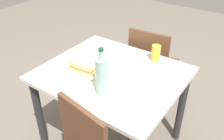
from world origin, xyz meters
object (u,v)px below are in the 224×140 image
(dining_table, at_px, (112,85))
(baguette_sandwich_near, at_px, (82,68))
(plate_near, at_px, (82,72))
(water_bottle, at_px, (102,76))
(olive_bowl, at_px, (131,56))
(beer_glass, at_px, (156,53))
(chair_far, at_px, (150,64))
(knife_near, at_px, (85,67))

(dining_table, xyz_separation_m, baguette_sandwich_near, (-0.17, -0.14, 0.17))
(plate_near, xyz_separation_m, water_bottle, (0.26, -0.11, 0.13))
(water_bottle, distance_m, olive_bowl, 0.54)
(baguette_sandwich_near, height_order, beer_glass, beer_glass)
(beer_glass, bearing_deg, dining_table, -117.36)
(chair_far, distance_m, beer_glass, 0.46)
(knife_near, distance_m, water_bottle, 0.35)
(chair_far, height_order, plate_near, chair_far)
(water_bottle, height_order, olive_bowl, water_bottle)
(dining_table, distance_m, baguette_sandwich_near, 0.27)
(dining_table, xyz_separation_m, knife_near, (-0.19, -0.08, 0.14))
(baguette_sandwich_near, bearing_deg, chair_far, 77.08)
(baguette_sandwich_near, relative_size, knife_near, 1.19)
(chair_far, relative_size, plate_near, 3.47)
(chair_far, bearing_deg, beer_glass, -59.63)
(dining_table, relative_size, water_bottle, 3.04)
(chair_far, distance_m, plate_near, 0.83)
(dining_table, distance_m, chair_far, 0.65)
(baguette_sandwich_near, bearing_deg, water_bottle, -22.70)
(plate_near, xyz_separation_m, knife_near, (-0.02, 0.05, 0.01))
(chair_far, distance_m, olive_bowl, 0.45)
(dining_table, height_order, olive_bowl, olive_bowl)
(dining_table, distance_m, beer_glass, 0.43)
(dining_table, distance_m, olive_bowl, 0.30)
(olive_bowl, bearing_deg, chair_far, 89.07)
(chair_far, bearing_deg, baguette_sandwich_near, -102.92)
(dining_table, relative_size, beer_glass, 7.94)
(plate_near, distance_m, beer_glass, 0.60)
(plate_near, relative_size, knife_near, 1.41)
(plate_near, relative_size, baguette_sandwich_near, 1.19)
(chair_far, distance_m, water_bottle, 0.96)
(plate_near, relative_size, water_bottle, 0.76)
(water_bottle, distance_m, beer_glass, 0.60)
(baguette_sandwich_near, bearing_deg, beer_glass, 54.09)
(chair_far, xyz_separation_m, olive_bowl, (-0.01, -0.37, 0.26))
(plate_near, bearing_deg, knife_near, 107.09)
(beer_glass, bearing_deg, olive_bowl, -156.65)
(baguette_sandwich_near, relative_size, beer_glass, 1.66)
(dining_table, xyz_separation_m, water_bottle, (0.09, -0.25, 0.26))
(dining_table, bearing_deg, olive_bowl, 89.66)
(chair_far, relative_size, olive_bowl, 10.87)
(plate_near, height_order, water_bottle, water_bottle)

